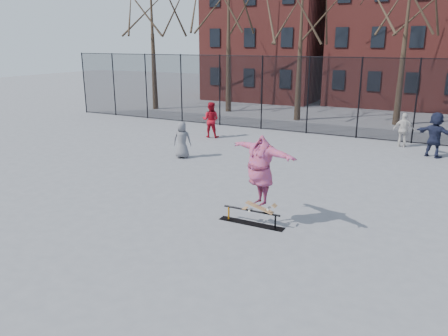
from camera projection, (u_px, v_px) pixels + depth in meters
The scene contains 10 objects.
ground at pixel (212, 226), 11.53m from camera, with size 100.00×100.00×0.00m, color slate.
skate_rail at pixel (251, 218), 11.62m from camera, with size 1.83×0.28×0.40m.
skateboard at pixel (260, 210), 11.44m from camera, with size 0.83×0.20×0.10m, color brown, non-canonical shape.
skater at pixel (260, 175), 11.18m from camera, with size 2.24×0.61×1.82m, color #4C3B95.
bystander_grey at pixel (182, 140), 18.13m from camera, with size 0.75×0.49×1.53m, color #5E5D62.
bystander_red at pixel (211, 120), 22.04m from camera, with size 0.87×0.68×1.79m, color #A10E1C.
bystander_white at pixel (404, 130), 20.03m from camera, with size 0.93×0.39×1.58m, color beige.
bystander_navy at pixel (435, 135), 18.21m from camera, with size 1.77×0.56×1.91m, color #1B1F37.
fence at pixel (335, 96), 22.06m from camera, with size 34.03×0.07×4.00m.
rowhouses at pixel (392, 22), 31.73m from camera, with size 29.00×7.00×13.00m.
Camera 1 is at (5.17, -9.31, 4.68)m, focal length 35.00 mm.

